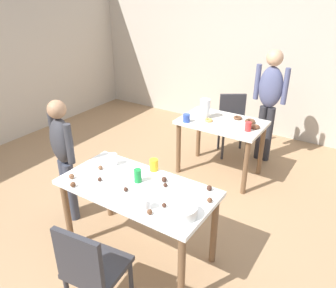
{
  "coord_description": "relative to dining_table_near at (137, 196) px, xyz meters",
  "views": [
    {
      "loc": [
        1.65,
        -2.13,
        2.33
      ],
      "look_at": [
        0.05,
        0.33,
        0.9
      ],
      "focal_mm": 35.77,
      "sensor_mm": 36.0,
      "label": 1
    }
  ],
  "objects": [
    {
      "name": "cake_ball_10",
      "position": [
        0.36,
        -0.12,
        0.12
      ],
      "size": [
        0.04,
        0.04,
        0.04
      ],
      "primitive_type": "sphere",
      "color": "#3D2319",
      "rests_on": "dining_table_near"
    },
    {
      "name": "cup_near_0",
      "position": [
        -0.03,
        0.3,
        0.16
      ],
      "size": [
        0.08,
        0.08,
        0.11
      ],
      "primitive_type": "cylinder",
      "color": "yellow",
      "rests_on": "dining_table_near"
    },
    {
      "name": "cake_ball_6",
      "position": [
        0.55,
        0.28,
        0.12
      ],
      "size": [
        0.05,
        0.05,
        0.05
      ],
      "primitive_type": "sphere",
      "color": "#3D2319",
      "rests_on": "dining_table_near"
    },
    {
      "name": "cake_ball_9",
      "position": [
        0.21,
        0.12,
        0.12
      ],
      "size": [
        0.04,
        0.04,
        0.04
      ],
      "primitive_type": "sphere",
      "color": "#3D2319",
      "rests_on": "dining_table_near"
    },
    {
      "name": "donut_far_3",
      "position": [
        0.41,
        1.77,
        0.12
      ],
      "size": [
        0.12,
        0.12,
        0.03
      ],
      "primitive_type": "torus",
      "color": "brown",
      "rests_on": "dining_table_far"
    },
    {
      "name": "cup_near_2",
      "position": [
        -0.41,
        0.17,
        0.16
      ],
      "size": [
        0.09,
        0.09,
        0.11
      ],
      "primitive_type": "cylinder",
      "color": "white",
      "rests_on": "dining_table_near"
    },
    {
      "name": "pitcher_far",
      "position": [
        -0.25,
        1.73,
        0.23
      ],
      "size": [
        0.13,
        0.13,
        0.25
      ],
      "primitive_type": "cylinder",
      "color": "white",
      "rests_on": "dining_table_far"
    },
    {
      "name": "soda_can",
      "position": [
        -0.03,
        0.06,
        0.16
      ],
      "size": [
        0.07,
        0.07,
        0.12
      ],
      "primitive_type": "cylinder",
      "color": "#198438",
      "rests_on": "dining_table_near"
    },
    {
      "name": "cake_ball_1",
      "position": [
        0.16,
        0.18,
        0.13
      ],
      "size": [
        0.05,
        0.05,
        0.05
      ],
      "primitive_type": "sphere",
      "color": "#3D2319",
      "rests_on": "dining_table_near"
    },
    {
      "name": "person_girl_near",
      "position": [
        -0.96,
        0.04,
        0.14
      ],
      "size": [
        0.45,
        0.29,
        1.33
      ],
      "color": "#383D4C",
      "rests_on": "ground_plane"
    },
    {
      "name": "chair_far_table",
      "position": [
        -0.13,
        2.44,
        -0.15
      ],
      "size": [
        0.56,
        0.56,
        0.87
      ],
      "color": "#2D2D33",
      "rests_on": "ground_plane"
    },
    {
      "name": "cake_ball_2",
      "position": [
        -0.32,
        -0.12,
        0.12
      ],
      "size": [
        0.04,
        0.04,
        0.04
      ],
      "primitive_type": "sphere",
      "color": "#3D2319",
      "rests_on": "dining_table_near"
    },
    {
      "name": "wall_back",
      "position": [
        -0.11,
        3.45,
        0.65
      ],
      "size": [
        6.4,
        0.1,
        2.6
      ],
      "primitive_type": "cube",
      "color": "#BCB2A3",
      "rests_on": "ground_plane"
    },
    {
      "name": "cup_far_1",
      "position": [
        -0.37,
        1.49,
        0.15
      ],
      "size": [
        0.09,
        0.09,
        0.1
      ],
      "primitive_type": "cylinder",
      "color": "#3351B2",
      "rests_on": "dining_table_far"
    },
    {
      "name": "donut_far_1",
      "position": [
        0.13,
        1.93,
        0.12
      ],
      "size": [
        0.11,
        0.11,
        0.03
      ],
      "primitive_type": "torus",
      "color": "brown",
      "rests_on": "dining_table_far"
    },
    {
      "name": "donut_far_0",
      "position": [
        -0.15,
        1.66,
        0.12
      ],
      "size": [
        0.1,
        0.1,
        0.03
      ],
      "primitive_type": "torus",
      "color": "gold",
      "rests_on": "dining_table_far"
    },
    {
      "name": "dining_table_near",
      "position": [
        0.0,
        0.0,
        0.0
      ],
      "size": [
        1.37,
        0.68,
        0.75
      ],
      "color": "white",
      "rests_on": "ground_plane"
    },
    {
      "name": "dining_table_far",
      "position": [
        -0.01,
        1.75,
        -0.02
      ],
      "size": [
        1.05,
        0.67,
        0.75
      ],
      "color": "silver",
      "rests_on": "ground_plane"
    },
    {
      "name": "cake_ball_4",
      "position": [
        -0.45,
        -0.31,
        0.12
      ],
      "size": [
        0.05,
        0.05,
        0.05
      ],
      "primitive_type": "sphere",
      "color": "brown",
      "rests_on": "dining_table_near"
    },
    {
      "name": "donut_far_2",
      "position": [
        0.3,
        1.9,
        0.12
      ],
      "size": [
        0.13,
        0.13,
        0.04
      ],
      "primitive_type": "torus",
      "color": "brown",
      "rests_on": "dining_table_far"
    },
    {
      "name": "mixing_bowl",
      "position": [
        0.54,
        -0.13,
        0.14
      ],
      "size": [
        0.22,
        0.22,
        0.08
      ],
      "primitive_type": "cylinder",
      "color": "white",
      "rests_on": "dining_table_near"
    },
    {
      "name": "cup_far_0",
      "position": [
        0.37,
        1.64,
        0.16
      ],
      "size": [
        0.07,
        0.07,
        0.11
      ],
      "primitive_type": "cylinder",
      "color": "red",
      "rests_on": "dining_table_far"
    },
    {
      "name": "cup_near_1",
      "position": [
        0.26,
        -0.22,
        0.15
      ],
      "size": [
        0.08,
        0.08,
        0.09
      ],
      "primitive_type": "cylinder",
      "color": "white",
      "rests_on": "dining_table_near"
    },
    {
      "name": "cake_ball_5",
      "position": [
        -0.56,
        -0.22,
        0.12
      ],
      "size": [
        0.05,
        0.05,
        0.05
      ],
      "primitive_type": "sphere",
      "color": "brown",
      "rests_on": "dining_table_near"
    },
    {
      "name": "chair_near_table",
      "position": [
        0.13,
        -0.72,
        -0.15
      ],
      "size": [
        0.45,
        0.45,
        0.87
      ],
      "color": "#2D2D33",
      "rests_on": "ground_plane"
    },
    {
      "name": "fork_near",
      "position": [
        -0.27,
        0.18,
        0.1
      ],
      "size": [
        0.17,
        0.02,
        0.01
      ],
      "primitive_type": "cube",
      "color": "silver",
      "rests_on": "dining_table_near"
    },
    {
      "name": "ground_plane",
      "position": [
        -0.11,
        0.25,
        -0.65
      ],
      "size": [
        6.4,
        6.4,
        0.0
      ],
      "primitive_type": "plane",
      "color": "#9E7A56"
    },
    {
      "name": "cake_ball_0",
      "position": [
        -0.45,
        0.03,
        0.12
      ],
      "size": [
        0.04,
        0.04,
        0.04
      ],
      "primitive_type": "sphere",
      "color": "brown",
      "rests_on": "dining_table_near"
    },
    {
      "name": "cake_ball_3",
      "position": [
        -0.03,
        -0.11,
        0.12
      ],
      "size": [
        0.04,
        0.04,
        0.04
      ],
      "primitive_type": "sphere",
      "color": "#3D2319",
      "rests_on": "dining_table_near"
    },
    {
      "name": "cake_ball_7",
      "position": [
        0.63,
        0.13,
        0.12
      ],
      "size": [
        0.04,
        0.04,
        0.04
      ],
      "primitive_type": "sphere",
      "color": "brown",
      "rests_on": "dining_table_near"
    },
    {
      "name": "person_adult_far",
      "position": [
        0.34,
        2.46,
        0.29
      ],
      "size": [
        0.45,
        0.21,
        1.56
      ],
      "color": "#28282D",
      "rests_on": "ground_plane"
    },
    {
      "name": "cake_ball_8",
      "position": [
        0.32,
        -0.26,
        0.12
      ],
      "size": [
        0.04,
        0.04,
        0.04
      ],
      "primitive_type": "sphere",
      "color": "brown",
      "rests_on": "dining_table_near"
    }
  ]
}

